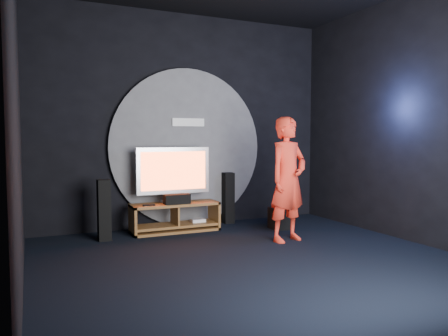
# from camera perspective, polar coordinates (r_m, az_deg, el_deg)

# --- Properties ---
(floor) EXTENTS (5.00, 5.00, 0.00)m
(floor) POSITION_cam_1_polar(r_m,az_deg,el_deg) (5.25, 4.37, -12.26)
(floor) COLOR black
(floor) RESTS_ON ground
(back_wall) EXTENTS (5.00, 0.04, 3.50)m
(back_wall) POSITION_cam_1_polar(r_m,az_deg,el_deg) (7.34, -4.98, 6.17)
(back_wall) COLOR black
(back_wall) RESTS_ON ground
(left_wall) EXTENTS (0.04, 5.00, 3.50)m
(left_wall) POSITION_cam_1_polar(r_m,az_deg,el_deg) (4.44, -25.42, 7.24)
(left_wall) COLOR black
(left_wall) RESTS_ON ground
(right_wall) EXTENTS (0.04, 5.00, 3.50)m
(right_wall) POSITION_cam_1_polar(r_m,az_deg,el_deg) (6.62, 23.94, 6.08)
(right_wall) COLOR black
(right_wall) RESTS_ON ground
(wall_disc_panel) EXTENTS (2.60, 0.11, 2.60)m
(wall_disc_panel) POSITION_cam_1_polar(r_m,az_deg,el_deg) (7.29, -4.81, 2.66)
(wall_disc_panel) COLOR #515156
(wall_disc_panel) RESTS_ON ground
(media_console) EXTENTS (1.37, 0.45, 0.45)m
(media_console) POSITION_cam_1_polar(r_m,az_deg,el_deg) (6.92, -6.36, -6.64)
(media_console) COLOR #9E6D31
(media_console) RESTS_ON ground
(tv) EXTENTS (1.17, 0.22, 0.87)m
(tv) POSITION_cam_1_polar(r_m,az_deg,el_deg) (6.88, -6.64, -0.58)
(tv) COLOR #B6B7BE
(tv) RESTS_ON media_console
(center_speaker) EXTENTS (0.40, 0.15, 0.15)m
(center_speaker) POSITION_cam_1_polar(r_m,az_deg,el_deg) (6.76, -6.16, -4.06)
(center_speaker) COLOR black
(center_speaker) RESTS_ON media_console
(remote) EXTENTS (0.18, 0.05, 0.02)m
(remote) POSITION_cam_1_polar(r_m,az_deg,el_deg) (6.64, -9.77, -4.80)
(remote) COLOR black
(remote) RESTS_ON media_console
(tower_speaker_left) EXTENTS (0.17, 0.19, 0.87)m
(tower_speaker_left) POSITION_cam_1_polar(r_m,az_deg,el_deg) (6.48, -15.40, -5.33)
(tower_speaker_left) COLOR black
(tower_speaker_left) RESTS_ON ground
(tower_speaker_right) EXTENTS (0.17, 0.19, 0.87)m
(tower_speaker_right) POSITION_cam_1_polar(r_m,az_deg,el_deg) (7.51, 0.51, -3.92)
(tower_speaker_right) COLOR black
(tower_speaker_right) RESTS_ON ground
(subwoofer) EXTENTS (0.31, 0.31, 0.34)m
(subwoofer) POSITION_cam_1_polar(r_m,az_deg,el_deg) (7.13, 7.40, -6.53)
(subwoofer) COLOR black
(subwoofer) RESTS_ON ground
(player) EXTENTS (0.73, 0.57, 1.76)m
(player) POSITION_cam_1_polar(r_m,az_deg,el_deg) (6.23, 8.37, -1.46)
(player) COLOR red
(player) RESTS_ON ground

